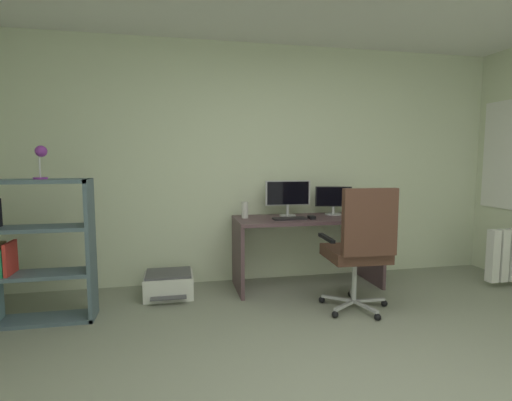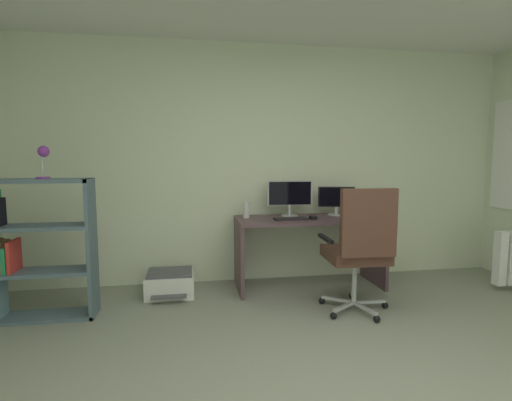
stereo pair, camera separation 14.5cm
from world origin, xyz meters
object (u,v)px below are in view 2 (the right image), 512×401
at_px(office_chair, 360,246).
at_px(printer, 170,283).
at_px(keyboard, 291,219).
at_px(computer_mouse, 313,218).
at_px(monitor_secondary, 336,199).
at_px(bookshelf, 21,251).
at_px(desktop_speaker, 246,210).
at_px(monitor_main, 290,195).
at_px(desk_lamp, 43,157).
at_px(desk, 309,236).

relative_size(office_chair, printer, 2.33).
height_order(keyboard, computer_mouse, computer_mouse).
bearing_deg(office_chair, monitor_secondary, 81.41).
bearing_deg(bookshelf, computer_mouse, 6.92).
height_order(computer_mouse, printer, computer_mouse).
bearing_deg(monitor_secondary, office_chair, -98.59).
relative_size(desktop_speaker, bookshelf, 0.14).
height_order(monitor_main, printer, monitor_main).
xyz_separation_m(monitor_main, keyboard, (-0.05, -0.24, -0.22)).
height_order(bookshelf, desk_lamp, desk_lamp).
relative_size(keyboard, computer_mouse, 3.40).
bearing_deg(computer_mouse, office_chair, -73.02).
xyz_separation_m(monitor_main, bookshelf, (-2.45, -0.57, -0.38)).
relative_size(monitor_main, monitor_secondary, 1.25).
bearing_deg(monitor_secondary, desktop_speaker, -177.28).
bearing_deg(bookshelf, desktop_speaker, 14.83).
bearing_deg(monitor_secondary, keyboard, -157.09).
distance_m(office_chair, desk_lamp, 2.75).
distance_m(desk, computer_mouse, 0.24).
bearing_deg(bookshelf, desk, 9.36).
relative_size(keyboard, office_chair, 0.30).
bearing_deg(keyboard, printer, 175.11).
xyz_separation_m(monitor_main, computer_mouse, (0.18, -0.25, -0.21)).
bearing_deg(printer, monitor_main, 7.31).
bearing_deg(bookshelf, keyboard, 7.78).
relative_size(monitor_secondary, desk_lamp, 1.44).
height_order(desk, printer, desk).
bearing_deg(computer_mouse, bookshelf, -172.22).
xyz_separation_m(computer_mouse, desk_lamp, (-2.42, -0.32, 0.61)).
distance_m(monitor_main, printer, 1.54).
relative_size(desk, monitor_main, 3.12).
height_order(monitor_secondary, bookshelf, bookshelf).
distance_m(bookshelf, printer, 1.34).
relative_size(monitor_main, printer, 1.02).
xyz_separation_m(monitor_secondary, desktop_speaker, (-1.00, -0.05, -0.10)).
bearing_deg(monitor_secondary, computer_mouse, -143.70).
relative_size(bookshelf, desk_lamp, 4.40).
distance_m(keyboard, printer, 1.38).
bearing_deg(computer_mouse, monitor_main, 127.14).
height_order(monitor_main, desk_lamp, desk_lamp).
bearing_deg(desk, monitor_main, 142.21).
bearing_deg(desktop_speaker, keyboard, -24.29).
xyz_separation_m(monitor_main, desk_lamp, (-2.24, -0.57, 0.40)).
bearing_deg(bookshelf, printer, 18.98).
relative_size(monitor_secondary, computer_mouse, 3.91).
distance_m(keyboard, desk_lamp, 2.30).
bearing_deg(keyboard, bookshelf, -173.39).
xyz_separation_m(office_chair, printer, (-1.65, 0.78, -0.50)).
height_order(computer_mouse, bookshelf, bookshelf).
xyz_separation_m(office_chair, bookshelf, (-2.84, 0.37, -0.02)).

